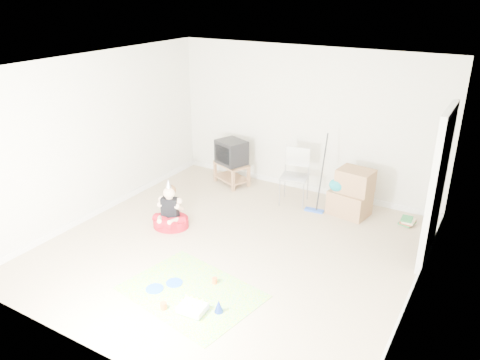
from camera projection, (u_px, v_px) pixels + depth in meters
The scene contains 16 objects.
ground at pixel (232, 248), 6.79m from camera, with size 5.00×5.00×0.00m, color tan.
doorway_recess at pixel (438, 189), 6.19m from camera, with size 0.02×0.90×2.05m, color black.
tv_stand at pixel (232, 172), 8.88m from camera, with size 0.78×0.65×0.42m.
crt_tv at pixel (231, 152), 8.73m from camera, with size 0.52×0.43×0.45m, color black.
folding_chair at pixel (294, 177), 8.01m from camera, with size 0.53×0.51×1.00m.
cardboard_boxes at pixel (351, 193), 7.65m from camera, with size 0.69×0.57×0.79m.
floor_mop at pixel (315, 197), 7.78m from camera, with size 0.33×0.42×1.27m.
book_pile at pixel (408, 221), 7.44m from camera, with size 0.25×0.29×0.11m.
seated_woman at pixel (171, 217), 7.31m from camera, with size 0.71×0.71×0.81m.
party_mat at pixel (191, 292), 5.80m from camera, with size 1.63×1.18×0.01m, color #FF359A.
birthday_cake at pixel (192, 309), 5.44m from camera, with size 0.33×0.27×0.15m.
blue_plate_near at pixel (174, 283), 5.97m from camera, with size 0.21×0.21×0.01m, color blue.
blue_plate_far at pixel (155, 289), 5.85m from camera, with size 0.22×0.22×0.01m, color blue.
orange_cup_near at pixel (215, 281), 5.96m from camera, with size 0.07×0.07×0.08m, color #FA5D1B.
orange_cup_far at pixel (163, 306), 5.48m from camera, with size 0.08×0.08×0.09m, color #FA5D1B.
blue_party_hat at pixel (219, 306), 5.42m from camera, with size 0.11×0.11×0.16m, color #1936B5.
Camera 1 is at (3.10, -5.01, 3.53)m, focal length 35.00 mm.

